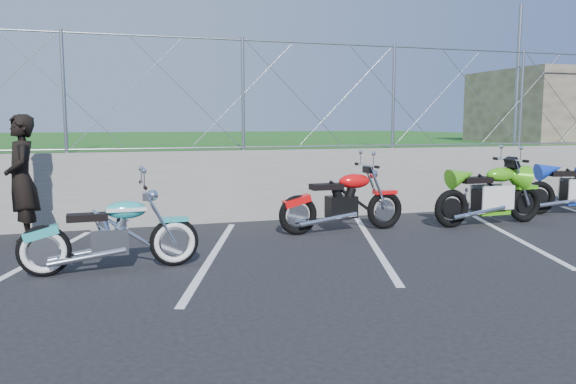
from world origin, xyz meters
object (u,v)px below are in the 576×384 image
object	(u,v)px
person_standing	(22,180)
cruiser_turquoise	(113,237)
naked_orange	(344,203)
sportbike_green	(491,197)

from	to	relation	value
person_standing	cruiser_turquoise	bearing A→B (deg)	21.12
naked_orange	person_standing	size ratio (longest dim) A/B	1.16
sportbike_green	person_standing	xyz separation A→B (m)	(-7.62, 0.69, 0.46)
naked_orange	person_standing	xyz separation A→B (m)	(-4.91, 0.51, 0.49)
cruiser_turquoise	person_standing	size ratio (longest dim) A/B	1.11
cruiser_turquoise	naked_orange	world-z (taller)	naked_orange
cruiser_turquoise	sportbike_green	bearing A→B (deg)	9.22
sportbike_green	cruiser_turquoise	bearing A→B (deg)	-171.03
person_standing	naked_orange	bearing A→B (deg)	72.48
naked_orange	sportbike_green	xyz separation A→B (m)	(2.72, -0.18, 0.03)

